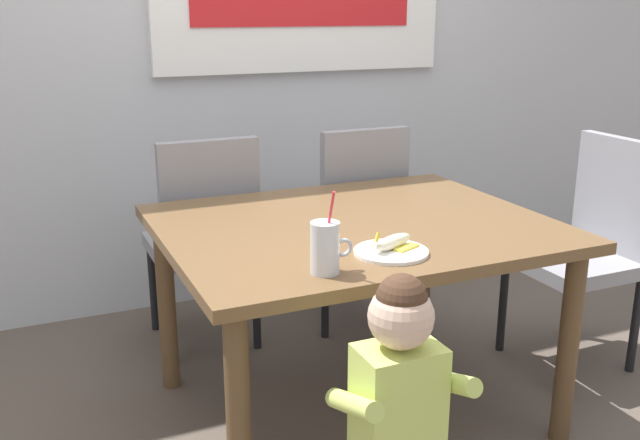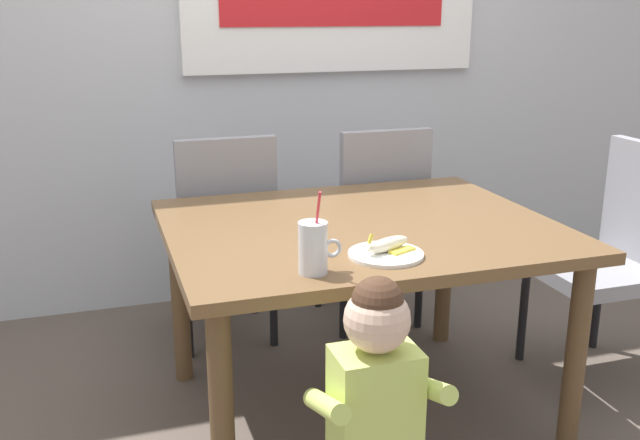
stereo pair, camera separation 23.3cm
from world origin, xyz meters
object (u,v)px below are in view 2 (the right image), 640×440
(dining_chair_right, at_px, (375,216))
(toddler_standing, at_px, (375,391))
(dining_table, at_px, (360,248))
(dining_chair_far, at_px, (616,248))
(milk_cup, at_px, (313,250))
(peeled_banana, at_px, (388,245))
(snack_plate, at_px, (386,254))
(dining_chair_left, at_px, (224,228))

(dining_chair_right, distance_m, toddler_standing, 1.56)
(dining_table, relative_size, dining_chair_far, 1.39)
(dining_table, xyz_separation_m, milk_cup, (-0.30, -0.41, 0.16))
(dining_chair_right, xyz_separation_m, peeled_banana, (-0.39, -1.06, 0.24))
(dining_table, height_order, peeled_banana, peeled_banana)
(dining_table, bearing_deg, snack_plate, -98.23)
(dining_chair_far, height_order, toddler_standing, dining_chair_far)
(dining_table, bearing_deg, dining_chair_far, -0.44)
(peeled_banana, bearing_deg, toddler_standing, -116.54)
(dining_chair_far, height_order, milk_cup, milk_cup)
(dining_chair_far, bearing_deg, milk_cup, -73.91)
(snack_plate, xyz_separation_m, peeled_banana, (0.01, 0.01, 0.03))
(dining_chair_right, height_order, peeled_banana, dining_chair_right)
(toddler_standing, distance_m, milk_cup, 0.43)
(dining_chair_far, bearing_deg, peeled_banana, -74.12)
(dining_table, height_order, snack_plate, snack_plate)
(peeled_banana, bearing_deg, dining_chair_right, 69.72)
(dining_chair_far, relative_size, peeled_banana, 5.46)
(toddler_standing, xyz_separation_m, snack_plate, (0.18, 0.38, 0.23))
(dining_chair_right, bearing_deg, milk_cup, 60.07)
(dining_table, xyz_separation_m, toddler_standing, (-0.23, -0.72, -0.13))
(dining_chair_left, distance_m, snack_plate, 1.15)
(dining_chair_left, distance_m, dining_chair_far, 1.63)
(milk_cup, height_order, peeled_banana, milk_cup)
(dining_table, height_order, dining_chair_far, dining_chair_far)
(dining_chair_left, xyz_separation_m, dining_chair_right, (0.70, -0.02, 0.00))
(dining_chair_right, xyz_separation_m, dining_chair_far, (0.74, -0.73, 0.00))
(toddler_standing, bearing_deg, dining_chair_left, 94.61)
(dining_table, xyz_separation_m, dining_chair_left, (-0.35, 0.75, -0.11))
(dining_chair_far, distance_m, milk_cup, 1.48)
(dining_chair_left, distance_m, toddler_standing, 1.47)
(dining_chair_far, height_order, peeled_banana, dining_chair_far)
(toddler_standing, relative_size, milk_cup, 3.38)
(dining_chair_right, height_order, snack_plate, dining_chair_right)
(dining_table, relative_size, toddler_standing, 1.60)
(dining_chair_left, relative_size, snack_plate, 4.17)
(dining_table, bearing_deg, peeled_banana, -96.29)
(dining_table, relative_size, snack_plate, 5.81)
(snack_plate, bearing_deg, dining_chair_right, 69.33)
(milk_cup, relative_size, snack_plate, 1.08)
(dining_chair_far, xyz_separation_m, peeled_banana, (-1.13, -0.32, 0.24))
(peeled_banana, bearing_deg, dining_table, 83.71)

